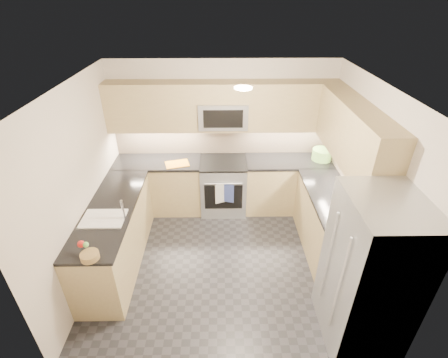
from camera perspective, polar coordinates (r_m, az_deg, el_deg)
floor at (r=4.87m, az=0.06°, el=-13.87°), size 3.60×3.20×0.00m
ceiling at (r=3.58m, az=0.09°, el=15.89°), size 3.60×3.20×0.02m
wall_back at (r=5.51m, az=-0.19°, el=7.57°), size 3.60×0.02×2.50m
wall_front at (r=2.86m, az=0.61°, el=-18.58°), size 3.60×0.02×2.50m
wall_left at (r=4.44m, az=-23.83°, el=-1.38°), size 0.02×3.20×2.50m
wall_right at (r=4.49m, az=23.71°, el=-1.01°), size 0.02×3.20×2.50m
base_cab_back_left at (r=5.71m, az=-11.16°, el=-1.24°), size 1.42×0.60×0.90m
base_cab_back_right at (r=5.73m, az=10.82°, el=-1.07°), size 1.42×0.60×0.90m
base_cab_right at (r=4.93m, az=17.93°, el=-8.07°), size 0.60×1.70×0.90m
base_cab_peninsula at (r=4.79m, az=-18.46°, el=-9.53°), size 0.60×2.00×0.90m
countertop_back_left at (r=5.48m, az=-11.64°, el=2.93°), size 1.42×0.63×0.04m
countertop_back_right at (r=5.50m, az=11.30°, el=3.09°), size 1.42×0.63×0.04m
countertop_right at (r=4.66m, az=18.85°, el=-3.55°), size 0.63×1.70×0.04m
countertop_peninsula at (r=4.51m, az=-19.44°, el=-4.94°), size 0.63×2.00×0.04m
upper_cab_back at (r=5.14m, az=-0.18°, el=12.69°), size 3.60×0.35×0.75m
upper_cab_right at (r=4.40m, az=21.88°, el=7.24°), size 0.35×1.95×0.75m
backsplash_back at (r=5.53m, az=-0.19°, el=7.02°), size 3.60×0.01×0.51m
backsplash_right at (r=4.87m, az=21.62°, el=1.22°), size 0.01×2.30×0.51m
gas_range at (r=5.59m, az=-0.14°, el=-1.27°), size 0.76×0.65×0.91m
range_cooktop at (r=5.36m, az=-0.15°, el=2.90°), size 0.76×0.65×0.03m
oven_door_glass at (r=5.32m, az=-0.10°, el=-3.20°), size 0.62×0.02×0.45m
oven_handle at (r=5.15m, az=-0.09°, el=-0.84°), size 0.60×0.02×0.02m
microwave at (r=5.16m, az=-0.18°, el=11.29°), size 0.76×0.40×0.40m
microwave_door at (r=4.97m, az=-0.15°, el=10.50°), size 0.60×0.01×0.28m
refrigerator at (r=3.74m, az=24.07°, el=-15.06°), size 0.70×0.90×1.80m
fridge_handle_left at (r=3.46m, az=19.55°, el=-17.22°), size 0.02×0.02×1.20m
fridge_handle_right at (r=3.69m, az=17.82°, el=-13.14°), size 0.02×0.02×1.20m
sink_basin at (r=4.34m, az=-20.25°, el=-7.28°), size 0.52×0.38×0.16m
faucet at (r=4.15m, az=-17.34°, el=-5.21°), size 0.03×0.03×0.28m
utensil_bowl at (r=5.61m, az=16.84°, el=4.15°), size 0.41×0.41×0.18m
cutting_board at (r=5.31m, az=-8.23°, el=2.65°), size 0.43×0.35×0.01m
fruit_basket at (r=3.78m, az=-22.52°, el=-12.40°), size 0.26×0.26×0.07m
fruit_apple at (r=3.84m, az=-23.83°, el=-10.43°), size 0.08×0.08×0.08m
fruit_pear at (r=3.81m, az=-23.12°, el=-10.57°), size 0.06×0.06×0.06m
dish_towel_check at (r=5.23m, az=-0.56°, el=-2.54°), size 0.18×0.09×0.36m
dish_towel_blue at (r=5.23m, az=0.78°, el=-2.53°), size 0.17×0.06×0.33m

